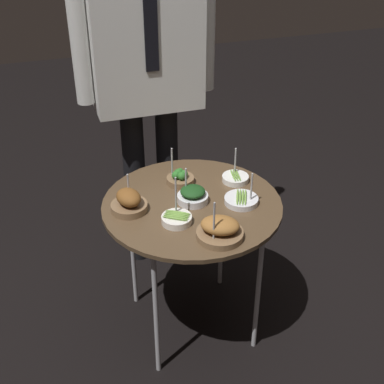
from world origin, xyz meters
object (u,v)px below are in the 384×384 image
Objects in this scene: bowl_asparagus_mid_right at (241,200)px; waiter_figure at (146,55)px; bowl_asparagus_back_right at (235,178)px; bowl_broccoli_front_right at (179,178)px; bowl_roast_far_rim at (220,229)px; serving_cart at (192,212)px; bowl_asparagus_front_left at (177,219)px; bowl_spinach_mid_left at (193,195)px; bowl_roast_back_left at (129,202)px.

waiter_figure is at bearing 109.73° from bowl_asparagus_mid_right.
bowl_asparagus_back_right is 0.23m from bowl_broccoli_front_right.
waiter_figure reaches higher than bowl_roast_far_rim.
bowl_asparagus_front_left is (-0.09, -0.11, 0.06)m from serving_cart.
serving_cart is at bearing -88.38° from bowl_broccoli_front_right.
serving_cart is 0.17m from bowl_broccoli_front_right.
bowl_roast_far_rim is at bearing -48.01° from bowl_asparagus_front_left.
bowl_broccoli_front_right is at bearing 71.46° from bowl_asparagus_front_left.
bowl_asparagus_back_right and bowl_spinach_mid_left have the same top height.
bowl_roast_back_left is at bearing 176.34° from bowl_spinach_mid_left.
bowl_broccoli_front_right is 0.09× the size of waiter_figure.
bowl_roast_far_rim reaches higher than bowl_spinach_mid_left.
bowl_asparagus_back_right is 0.40m from bowl_roast_far_rim.
serving_cart is at bearing -5.68° from bowl_roast_back_left.
bowl_spinach_mid_left is (0.01, 0.01, 0.07)m from serving_cart.
bowl_asparagus_back_right is 0.79× the size of bowl_asparagus_front_left.
bowl_asparagus_back_right is 0.98× the size of bowl_roast_back_left.
bowl_roast_back_left is 0.08× the size of waiter_figure.
bowl_roast_back_left is (-0.24, -0.13, 0.01)m from bowl_broccoli_front_right.
bowl_roast_back_left is (-0.47, -0.08, 0.02)m from bowl_asparagus_back_right.
bowl_spinach_mid_left is 0.25m from bowl_roast_back_left.
bowl_asparagus_mid_right is at bearing -20.56° from bowl_spinach_mid_left.
bowl_roast_back_left is (-0.43, 0.08, 0.02)m from bowl_asparagus_mid_right.
serving_cart is 0.16m from bowl_asparagus_front_left.
bowl_asparagus_back_right is at bearing 23.75° from bowl_spinach_mid_left.
bowl_roast_far_rim is (0.03, -0.40, 0.01)m from bowl_broccoli_front_right.
waiter_figure reaches higher than bowl_broccoli_front_right.
serving_cart is at bearing -121.82° from bowl_spinach_mid_left.
bowl_asparagus_front_left is (-0.10, -0.12, -0.01)m from bowl_spinach_mid_left.
bowl_asparagus_back_right is 0.99× the size of bowl_asparagus_mid_right.
bowl_asparagus_back_right is 1.00× the size of bowl_spinach_mid_left.
bowl_broccoli_front_right reaches higher than serving_cart.
bowl_roast_back_left is at bearing -170.29° from bowl_asparagus_back_right.
bowl_asparagus_mid_right is at bearing -10.97° from bowl_roast_back_left.
bowl_roast_far_rim is (0.03, -0.24, 0.08)m from serving_cart.
bowl_asparagus_front_left reaches higher than bowl_roast_far_rim.
waiter_figure is at bearing 120.01° from bowl_asparagus_back_right.
bowl_asparagus_back_right is at bearing 25.04° from serving_cart.
bowl_asparagus_mid_right reaches higher than bowl_roast_back_left.
bowl_broccoli_front_right is at bearing -85.65° from waiter_figure.
bowl_broccoli_front_right is 0.90× the size of bowl_roast_far_rim.
bowl_spinach_mid_left reaches higher than serving_cart.
bowl_asparagus_front_left reaches higher than serving_cart.
waiter_figure is (-0.26, 0.45, 0.41)m from bowl_asparagus_back_right.
bowl_broccoli_front_right is 0.28m from bowl_asparagus_front_left.
bowl_asparagus_front_left is at bearing -169.83° from bowl_asparagus_mid_right.
bowl_broccoli_front_right is 0.28m from bowl_roast_back_left.
bowl_asparagus_mid_right is 0.77m from waiter_figure.
serving_cart is 5.03× the size of bowl_roast_back_left.
bowl_roast_back_left is at bearing 138.48° from bowl_asparagus_front_left.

